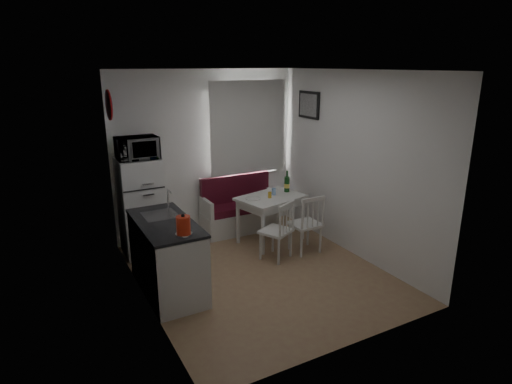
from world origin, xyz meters
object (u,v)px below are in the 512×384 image
kitchen_counter (167,256)px  kettle (183,225)px  bench (240,213)px  wine_bottle (287,181)px  chair_left (279,225)px  dining_table (271,202)px  fridge (141,207)px  microwave (137,148)px  chair_right (309,218)px

kitchen_counter → kettle: 0.78m
bench → wine_bottle: (0.57, -0.54, 0.60)m
kettle → wine_bottle: size_ratio=0.71×
chair_left → wine_bottle: (0.60, 0.76, 0.37)m
dining_table → chair_left: chair_left is taller
fridge → wine_bottle: (2.20, -0.43, 0.19)m
microwave → kettle: 1.81m
bench → chair_left: 1.31m
dining_table → chair_left: (-0.25, -0.66, -0.12)m
chair_right → chair_left: bearing=179.7°
bench → dining_table: bench is taller
kitchen_counter → chair_left: bearing=2.2°
kettle → chair_right: bearing=16.0°
bench → fridge: (-1.63, -0.11, 0.40)m
fridge → bench: bearing=3.8°
bench → fridge: 1.68m
chair_right → kitchen_counter: bearing=-178.4°
chair_left → fridge: bearing=116.9°
chair_left → kettle: bearing=174.2°
wine_bottle → chair_left: bearing=-128.4°
kitchen_counter → chair_right: size_ratio=2.80×
bench → microwave: size_ratio=2.30×
dining_table → chair_right: size_ratio=2.34×
chair_right → kettle: (-2.07, -0.59, 0.48)m
kitchen_counter → bench: bearing=39.4°
fridge → microwave: bearing=-90.0°
kitchen_counter → chair_right: kitchen_counter is taller
fridge → wine_bottle: 2.25m
fridge → microwave: 0.86m
kitchen_counter → fridge: 1.27m
chair_left → chair_right: chair_right is taller
kitchen_counter → kettle: (0.05, -0.54, 0.57)m
microwave → kettle: bearing=-89.0°
bench → dining_table: size_ratio=1.16×
chair_right → microwave: size_ratio=0.85×
chair_right → fridge: bearing=150.6°
bench → dining_table: 0.75m
kitchen_counter → dining_table: bearing=21.0°
dining_table → kettle: bearing=-159.0°
dining_table → wine_bottle: 0.44m
kitchen_counter → wine_bottle: (2.22, 0.82, 0.44)m
chair_right → kettle: 2.21m
microwave → bench: bearing=5.6°
chair_left → microwave: 2.22m
wine_bottle → microwave: bearing=170.3°
chair_right → wine_bottle: (0.10, 0.76, 0.36)m
chair_left → wine_bottle: size_ratio=1.57×
kettle → microwave: bearing=91.0°
bench → microwave: bearing=-174.4°
kitchen_counter → microwave: bearing=89.1°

